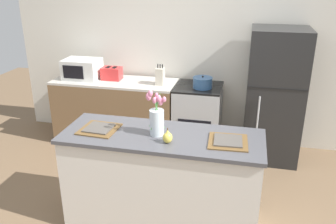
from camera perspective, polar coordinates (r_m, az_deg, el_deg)
name	(u,v)px	position (r m, az deg, el deg)	size (l,w,h in m)	color
ground_plane	(162,221)	(3.65, -0.91, -17.02)	(10.00, 10.00, 0.00)	brown
back_wall	(197,45)	(4.91, 4.62, 10.61)	(5.20, 0.08, 2.70)	silver
kitchen_island	(162,180)	(3.38, -0.96, -10.81)	(1.80, 0.66, 0.93)	silver
back_counter	(116,111)	(5.05, -8.35, 0.12)	(1.68, 0.60, 0.90)	brown
stove_range	(198,118)	(4.77, 4.78, -1.02)	(0.60, 0.61, 0.90)	#B2B5B7
refrigerator	(274,96)	(4.62, 16.68, 2.44)	(0.68, 0.67, 1.67)	black
flower_vase	(157,118)	(3.10, -1.85, -1.00)	(0.18, 0.14, 0.43)	silver
pear_figurine	(168,137)	(2.99, -0.07, -4.03)	(0.08, 0.08, 0.13)	#E5CC4C
plate_setting_left	(99,129)	(3.31, -10.98, -2.64)	(0.35, 0.35, 0.02)	brown
plate_setting_right	(228,141)	(3.06, 9.61, -4.65)	(0.35, 0.35, 0.02)	brown
toaster	(112,73)	(4.94, -9.02, 6.14)	(0.28, 0.18, 0.17)	red
cooking_pot	(203,83)	(4.54, 5.57, 4.72)	(0.25, 0.25, 0.16)	#386093
microwave	(82,69)	(5.05, -13.61, 6.73)	(0.48, 0.37, 0.27)	white
knife_block	(160,76)	(4.65, -1.26, 5.77)	(0.10, 0.14, 0.27)	beige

